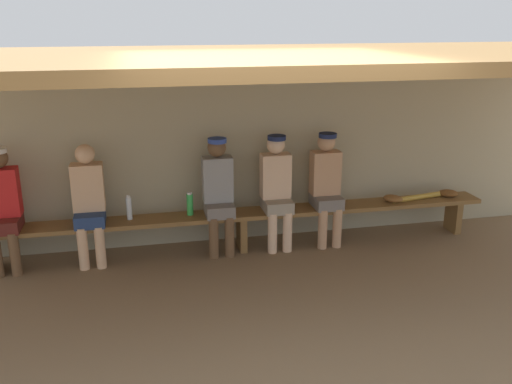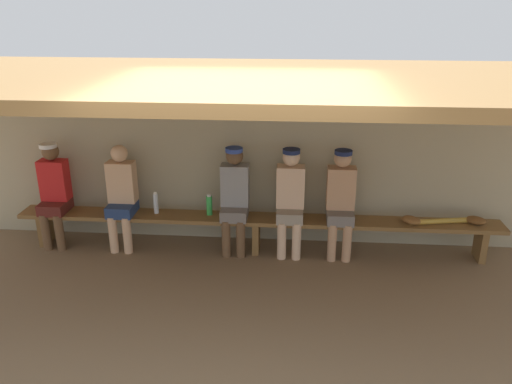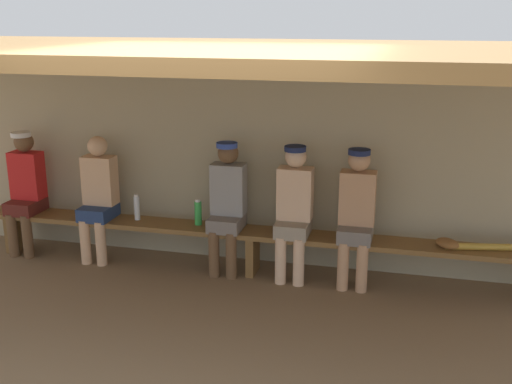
{
  "view_description": "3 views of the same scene",
  "coord_description": "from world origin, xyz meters",
  "px_view_note": "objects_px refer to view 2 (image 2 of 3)",
  "views": [
    {
      "loc": [
        -1.14,
        -4.5,
        2.66
      ],
      "look_at": [
        0.1,
        1.21,
        0.8
      ],
      "focal_mm": 39.47,
      "sensor_mm": 36.0,
      "label": 1
    },
    {
      "loc": [
        0.48,
        -4.33,
        3.04
      ],
      "look_at": [
        0.02,
        1.3,
        0.89
      ],
      "focal_mm": 36.34,
      "sensor_mm": 36.0,
      "label": 2
    },
    {
      "loc": [
        1.49,
        -4.25,
        2.58
      ],
      "look_at": [
        0.1,
        1.29,
        0.94
      ],
      "focal_mm": 44.18,
      "sensor_mm": 36.0,
      "label": 3
    }
  ],
  "objects_px": {
    "bench": "(256,223)",
    "baseball_glove_tan": "(476,220)",
    "player_near_post": "(290,197)",
    "water_bottle_blue": "(156,203)",
    "player_leftmost": "(341,198)",
    "baseball_glove_worn": "(411,220)",
    "water_bottle_green": "(209,205)",
    "player_rightmost": "(235,195)",
    "baseball_bat": "(444,221)",
    "player_in_red": "(54,190)",
    "player_with_sunglasses": "(121,193)"
  },
  "relations": [
    {
      "from": "bench",
      "to": "player_in_red",
      "type": "bearing_deg",
      "value": 179.92
    },
    {
      "from": "player_leftmost",
      "to": "baseball_glove_tan",
      "type": "bearing_deg",
      "value": 0.65
    },
    {
      "from": "player_leftmost",
      "to": "water_bottle_blue",
      "type": "bearing_deg",
      "value": 179.19
    },
    {
      "from": "water_bottle_blue",
      "to": "baseball_glove_tan",
      "type": "height_order",
      "value": "water_bottle_blue"
    },
    {
      "from": "baseball_glove_worn",
      "to": "water_bottle_blue",
      "type": "bearing_deg",
      "value": 40.49
    },
    {
      "from": "bench",
      "to": "player_leftmost",
      "type": "distance_m",
      "value": 1.09
    },
    {
      "from": "bench",
      "to": "baseball_glove_tan",
      "type": "xyz_separation_m",
      "value": [
        2.66,
        0.02,
        0.12
      ]
    },
    {
      "from": "baseball_glove_tan",
      "to": "water_bottle_green",
      "type": "bearing_deg",
      "value": 24.82
    },
    {
      "from": "player_in_red",
      "to": "water_bottle_blue",
      "type": "distance_m",
      "value": 1.3
    },
    {
      "from": "player_near_post",
      "to": "baseball_glove_tan",
      "type": "xyz_separation_m",
      "value": [
        2.24,
        0.02,
        -0.24
      ]
    },
    {
      "from": "player_leftmost",
      "to": "player_in_red",
      "type": "height_order",
      "value": "same"
    },
    {
      "from": "player_near_post",
      "to": "water_bottle_green",
      "type": "distance_m",
      "value": 1.02
    },
    {
      "from": "bench",
      "to": "baseball_glove_worn",
      "type": "height_order",
      "value": "baseball_glove_worn"
    },
    {
      "from": "bench",
      "to": "baseball_glove_worn",
      "type": "relative_size",
      "value": 25.0
    },
    {
      "from": "player_leftmost",
      "to": "water_bottle_green",
      "type": "bearing_deg",
      "value": 178.64
    },
    {
      "from": "player_with_sunglasses",
      "to": "player_rightmost",
      "type": "relative_size",
      "value": 0.99
    },
    {
      "from": "bench",
      "to": "baseball_bat",
      "type": "xyz_separation_m",
      "value": [
        2.27,
        -0.0,
        0.11
      ]
    },
    {
      "from": "water_bottle_green",
      "to": "baseball_glove_worn",
      "type": "bearing_deg",
      "value": -1.74
    },
    {
      "from": "water_bottle_green",
      "to": "baseball_glove_worn",
      "type": "distance_m",
      "value": 2.48
    },
    {
      "from": "bench",
      "to": "water_bottle_blue",
      "type": "bearing_deg",
      "value": 178.37
    },
    {
      "from": "player_rightmost",
      "to": "baseball_glove_worn",
      "type": "distance_m",
      "value": 2.16
    },
    {
      "from": "water_bottle_blue",
      "to": "water_bottle_green",
      "type": "relative_size",
      "value": 1.04
    },
    {
      "from": "water_bottle_blue",
      "to": "water_bottle_green",
      "type": "bearing_deg",
      "value": 0.5
    },
    {
      "from": "player_near_post",
      "to": "baseball_glove_tan",
      "type": "distance_m",
      "value": 2.25
    },
    {
      "from": "player_with_sunglasses",
      "to": "player_in_red",
      "type": "bearing_deg",
      "value": 179.97
    },
    {
      "from": "player_rightmost",
      "to": "baseball_bat",
      "type": "height_order",
      "value": "player_rightmost"
    },
    {
      "from": "player_rightmost",
      "to": "baseball_glove_worn",
      "type": "height_order",
      "value": "player_rightmost"
    },
    {
      "from": "player_with_sunglasses",
      "to": "baseball_glove_worn",
      "type": "relative_size",
      "value": 5.56
    },
    {
      "from": "bench",
      "to": "baseball_bat",
      "type": "distance_m",
      "value": 2.28
    },
    {
      "from": "player_near_post",
      "to": "player_leftmost",
      "type": "height_order",
      "value": "same"
    },
    {
      "from": "water_bottle_blue",
      "to": "player_near_post",
      "type": "bearing_deg",
      "value": -1.11
    },
    {
      "from": "player_rightmost",
      "to": "baseball_bat",
      "type": "relative_size",
      "value": 1.61
    },
    {
      "from": "bench",
      "to": "baseball_glove_tan",
      "type": "distance_m",
      "value": 2.66
    },
    {
      "from": "player_rightmost",
      "to": "water_bottle_blue",
      "type": "height_order",
      "value": "player_rightmost"
    },
    {
      "from": "player_rightmost",
      "to": "player_in_red",
      "type": "bearing_deg",
      "value": 180.0
    },
    {
      "from": "baseball_glove_worn",
      "to": "baseball_glove_tan",
      "type": "relative_size",
      "value": 1.0
    },
    {
      "from": "player_near_post",
      "to": "water_bottle_blue",
      "type": "xyz_separation_m",
      "value": [
        -1.69,
        0.03,
        -0.15
      ]
    },
    {
      "from": "water_bottle_blue",
      "to": "player_rightmost",
      "type": "bearing_deg",
      "value": -1.86
    },
    {
      "from": "water_bottle_green",
      "to": "baseball_glove_tan",
      "type": "bearing_deg",
      "value": -0.35
    },
    {
      "from": "player_in_red",
      "to": "baseball_glove_worn",
      "type": "relative_size",
      "value": 5.6
    },
    {
      "from": "bench",
      "to": "player_near_post",
      "type": "distance_m",
      "value": 0.55
    },
    {
      "from": "water_bottle_green",
      "to": "baseball_bat",
      "type": "xyz_separation_m",
      "value": [
        2.87,
        -0.04,
        -0.1
      ]
    },
    {
      "from": "player_in_red",
      "to": "water_bottle_green",
      "type": "xyz_separation_m",
      "value": [
        1.97,
        0.04,
        -0.16
      ]
    },
    {
      "from": "bench",
      "to": "baseball_glove_tan",
      "type": "relative_size",
      "value": 25.0
    },
    {
      "from": "water_bottle_green",
      "to": "baseball_glove_tan",
      "type": "xyz_separation_m",
      "value": [
        3.25,
        -0.02,
        -0.08
      ]
    },
    {
      "from": "player_near_post",
      "to": "water_bottle_blue",
      "type": "relative_size",
      "value": 4.81
    },
    {
      "from": "bench",
      "to": "player_rightmost",
      "type": "distance_m",
      "value": 0.45
    },
    {
      "from": "player_near_post",
      "to": "water_bottle_blue",
      "type": "height_order",
      "value": "player_near_post"
    },
    {
      "from": "water_bottle_green",
      "to": "baseball_bat",
      "type": "relative_size",
      "value": 0.32
    },
    {
      "from": "player_with_sunglasses",
      "to": "player_rightmost",
      "type": "xyz_separation_m",
      "value": [
        1.43,
        0.0,
        0.02
      ]
    }
  ]
}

